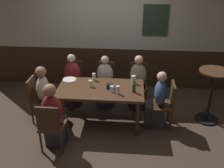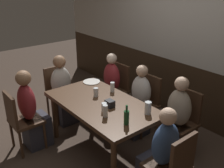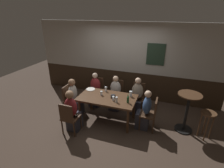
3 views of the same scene
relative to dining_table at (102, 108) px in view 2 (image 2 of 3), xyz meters
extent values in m
plane|color=#423328|center=(0.00, 0.00, -0.65)|extent=(12.00, 12.00, 0.00)
cube|color=#332316|center=(0.00, 1.65, -0.18)|extent=(6.40, 0.10, 0.95)
cube|color=#B7B2A8|center=(0.00, 1.65, 1.12)|extent=(6.40, 0.10, 1.65)
cube|color=#472D1C|center=(0.00, 0.00, 0.06)|extent=(1.56, 0.86, 0.05)
cylinder|color=#472D1C|center=(-0.68, -0.35, -0.31)|extent=(0.07, 0.07, 0.69)
cylinder|color=#472D1C|center=(0.68, -0.35, -0.31)|extent=(0.07, 0.07, 0.69)
cylinder|color=#472D1C|center=(-0.68, 0.35, -0.31)|extent=(0.07, 0.07, 0.69)
cylinder|color=#472D1C|center=(0.68, 0.35, -0.31)|extent=(0.07, 0.07, 0.69)
cube|color=#422B1C|center=(1.12, 0.00, -0.22)|extent=(0.40, 0.40, 0.04)
cube|color=#422B1C|center=(1.30, 0.00, 0.01)|extent=(0.04, 0.36, 0.43)
cylinder|color=#422B1C|center=(0.95, 0.17, -0.45)|extent=(0.04, 0.04, 0.41)
cube|color=#422B1C|center=(0.69, 0.77, -0.22)|extent=(0.40, 0.40, 0.04)
cube|color=#422B1C|center=(0.69, 0.95, 0.01)|extent=(0.36, 0.04, 0.43)
cylinder|color=#422B1C|center=(0.86, 0.60, -0.45)|extent=(0.04, 0.04, 0.41)
cylinder|color=#422B1C|center=(0.52, 0.60, -0.45)|extent=(0.04, 0.04, 0.41)
cylinder|color=#422B1C|center=(0.86, 0.94, -0.45)|extent=(0.04, 0.04, 0.41)
cylinder|color=#422B1C|center=(0.52, 0.94, -0.45)|extent=(0.04, 0.04, 0.41)
cube|color=#422B1C|center=(-0.69, 0.77, -0.22)|extent=(0.40, 0.40, 0.04)
cube|color=#422B1C|center=(-0.69, 0.95, 0.01)|extent=(0.36, 0.04, 0.43)
cylinder|color=#422B1C|center=(-0.52, 0.60, -0.45)|extent=(0.04, 0.04, 0.41)
cylinder|color=#422B1C|center=(-0.86, 0.60, -0.45)|extent=(0.04, 0.04, 0.41)
cylinder|color=#422B1C|center=(-0.52, 0.94, -0.45)|extent=(0.04, 0.04, 0.41)
cylinder|color=#422B1C|center=(-0.86, 0.94, -0.45)|extent=(0.04, 0.04, 0.41)
cube|color=#422B1C|center=(-1.12, 0.00, -0.22)|extent=(0.40, 0.40, 0.04)
cube|color=#422B1C|center=(-1.30, 0.00, 0.01)|extent=(0.04, 0.36, 0.43)
cylinder|color=#422B1C|center=(-0.95, 0.17, -0.45)|extent=(0.04, 0.04, 0.41)
cylinder|color=#422B1C|center=(-0.95, -0.17, -0.45)|extent=(0.04, 0.04, 0.41)
cylinder|color=#422B1C|center=(-1.29, 0.17, -0.45)|extent=(0.04, 0.04, 0.41)
cylinder|color=#422B1C|center=(-1.29, -0.17, -0.45)|extent=(0.04, 0.04, 0.41)
cube|color=#422B1C|center=(-0.69, -0.77, -0.22)|extent=(0.40, 0.40, 0.04)
cube|color=#422B1C|center=(-0.69, -0.95, 0.01)|extent=(0.36, 0.04, 0.43)
cylinder|color=#422B1C|center=(-0.86, -0.60, -0.45)|extent=(0.04, 0.04, 0.41)
cylinder|color=#422B1C|center=(-0.52, -0.60, -0.45)|extent=(0.04, 0.04, 0.41)
cylinder|color=#422B1C|center=(-0.86, -0.94, -0.45)|extent=(0.04, 0.04, 0.41)
cylinder|color=#422B1C|center=(-0.52, -0.94, -0.45)|extent=(0.04, 0.04, 0.41)
cube|color=#422B1C|center=(0.00, 0.77, -0.22)|extent=(0.40, 0.40, 0.04)
cube|color=#422B1C|center=(0.00, 0.95, 0.01)|extent=(0.36, 0.04, 0.43)
cylinder|color=#422B1C|center=(0.17, 0.60, -0.45)|extent=(0.04, 0.04, 0.41)
cylinder|color=#422B1C|center=(-0.17, 0.60, -0.45)|extent=(0.04, 0.04, 0.41)
cylinder|color=#422B1C|center=(0.17, 0.94, -0.45)|extent=(0.04, 0.04, 0.41)
cylinder|color=#422B1C|center=(-0.17, 0.94, -0.45)|extent=(0.04, 0.04, 0.41)
ellipsoid|color=#334C7A|center=(1.08, 0.00, 0.04)|extent=(0.22, 0.34, 0.48)
sphere|color=#DBB293|center=(1.08, 0.00, 0.36)|extent=(0.18, 0.18, 0.18)
cube|color=#2D2D38|center=(0.69, 0.64, -0.43)|extent=(0.32, 0.34, 0.45)
ellipsoid|color=tan|center=(0.69, 0.73, 0.05)|extent=(0.34, 0.22, 0.50)
sphere|color=#DBB293|center=(0.69, 0.73, 0.38)|extent=(0.18, 0.18, 0.18)
cube|color=#2D2D38|center=(-0.69, 0.64, -0.43)|extent=(0.32, 0.34, 0.45)
ellipsoid|color=maroon|center=(-0.69, 0.73, 0.04)|extent=(0.34, 0.22, 0.50)
sphere|color=beige|center=(-0.69, 0.73, 0.37)|extent=(0.17, 0.17, 0.17)
cube|color=#2D2D38|center=(-0.99, 0.00, -0.43)|extent=(0.34, 0.32, 0.45)
ellipsoid|color=beige|center=(-1.08, 0.00, 0.04)|extent=(0.22, 0.34, 0.48)
sphere|color=#936B4C|center=(-1.08, 0.00, 0.37)|extent=(0.20, 0.20, 0.20)
cube|color=#2D2D38|center=(-0.69, -0.64, -0.43)|extent=(0.32, 0.34, 0.45)
ellipsoid|color=maroon|center=(-0.69, -0.73, 0.05)|extent=(0.34, 0.22, 0.51)
sphere|color=#936B4C|center=(-0.69, -0.73, 0.40)|extent=(0.20, 0.20, 0.20)
cube|color=#2D2D38|center=(0.00, 0.64, -0.43)|extent=(0.32, 0.34, 0.45)
ellipsoid|color=silver|center=(0.00, 0.73, 0.04)|extent=(0.34, 0.22, 0.48)
sphere|color=#DBB293|center=(0.00, 0.73, 0.35)|extent=(0.17, 0.17, 0.17)
cylinder|color=silver|center=(0.59, 0.25, 0.16)|extent=(0.08, 0.08, 0.15)
cylinder|color=#331E14|center=(0.59, 0.25, 0.15)|extent=(0.07, 0.07, 0.12)
cylinder|color=silver|center=(-0.19, 0.05, 0.15)|extent=(0.07, 0.07, 0.12)
cylinder|color=gold|center=(-0.19, 0.05, 0.11)|extent=(0.06, 0.06, 0.04)
cylinder|color=silver|center=(0.21, -0.12, 0.14)|extent=(0.06, 0.06, 0.11)
cylinder|color=#331E14|center=(0.21, -0.12, 0.12)|extent=(0.06, 0.06, 0.08)
cylinder|color=silver|center=(-0.17, 0.32, 0.16)|extent=(0.06, 0.06, 0.14)
cylinder|color=gold|center=(-0.17, 0.32, 0.15)|extent=(0.05, 0.05, 0.12)
cylinder|color=silver|center=(0.33, -0.19, 0.16)|extent=(0.06, 0.06, 0.15)
cylinder|color=#B26623|center=(0.33, -0.19, 0.15)|extent=(0.05, 0.05, 0.12)
cylinder|color=#194723|center=(0.60, -0.11, 0.17)|extent=(0.06, 0.06, 0.16)
cylinder|color=#194723|center=(0.60, -0.11, 0.28)|extent=(0.03, 0.03, 0.07)
cylinder|color=white|center=(-0.64, 0.30, 0.09)|extent=(0.26, 0.26, 0.01)
cube|color=black|center=(0.17, 0.01, 0.13)|extent=(0.11, 0.09, 0.09)
camera|label=1|loc=(0.55, -4.04, 2.20)|focal=40.51mm
camera|label=2|loc=(2.47, -1.83, 1.64)|focal=42.30mm
camera|label=3|loc=(1.47, -3.80, 2.24)|focal=27.12mm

